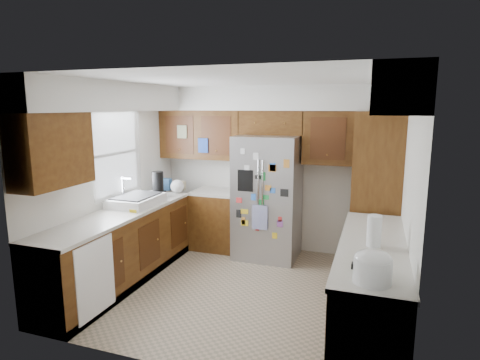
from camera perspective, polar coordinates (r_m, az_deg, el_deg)
name	(u,v)px	position (r m, az deg, el deg)	size (l,w,h in m)	color
floor	(241,289)	(5.09, 0.14, -15.30)	(3.60, 3.60, 0.00)	tan
room_shell	(242,138)	(4.98, 0.35, 5.96)	(3.64, 3.24, 2.52)	silver
left_counter_run	(144,243)	(5.51, -13.45, -8.74)	(1.36, 3.20, 0.92)	#42220C
right_counter_run	(370,292)	(4.26, 18.06, -14.95)	(0.63, 2.25, 0.92)	#42220C
pantry	(376,193)	(5.61, 18.79, -1.82)	(0.60, 0.90, 2.15)	#42220C
fridge	(268,197)	(5.89, 3.94, -2.46)	(0.90, 0.79, 1.80)	#ABABB1
bridge_cabinet	(272,123)	(5.96, 4.64, 8.13)	(0.96, 0.34, 0.35)	#42220C
fridge_top_items	(272,101)	(5.98, 4.56, 11.10)	(0.76, 0.30, 0.30)	blue
sink_assembly	(136,200)	(5.48, -14.53, -2.80)	(0.52, 0.70, 0.37)	white
left_counter_clutter	(166,186)	(6.04, -10.51, -0.83)	(0.43, 0.75, 0.38)	black
rice_cooker	(373,266)	(3.18, 18.34, -11.52)	(0.29, 0.28, 0.25)	white
paper_towel	(374,231)	(3.96, 18.54, -6.87)	(0.13, 0.13, 0.30)	white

